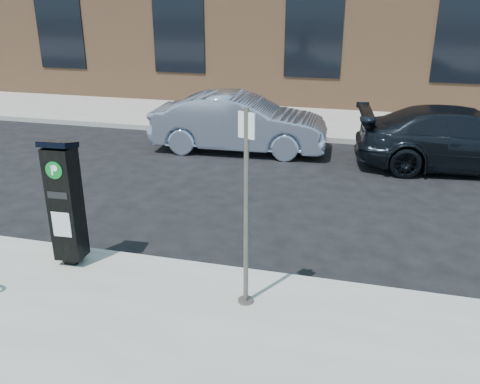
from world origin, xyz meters
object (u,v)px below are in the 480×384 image
(parking_kiosk, at_px, (65,202))
(car_silver, at_px, (239,123))
(sign_pole, at_px, (246,212))
(car_dark, at_px, (464,139))

(parking_kiosk, xyz_separation_m, car_silver, (0.80, 7.00, -0.38))
(parking_kiosk, distance_m, car_silver, 7.06)
(sign_pole, relative_size, car_dark, 0.51)
(sign_pole, distance_m, car_silver, 7.69)
(parking_kiosk, relative_size, sign_pole, 0.75)
(car_silver, bearing_deg, parking_kiosk, 170.08)
(sign_pole, xyz_separation_m, car_silver, (-2.05, 7.38, -0.68))
(car_silver, relative_size, car_dark, 0.91)
(parking_kiosk, height_order, car_dark, parking_kiosk)
(car_silver, distance_m, car_dark, 5.69)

